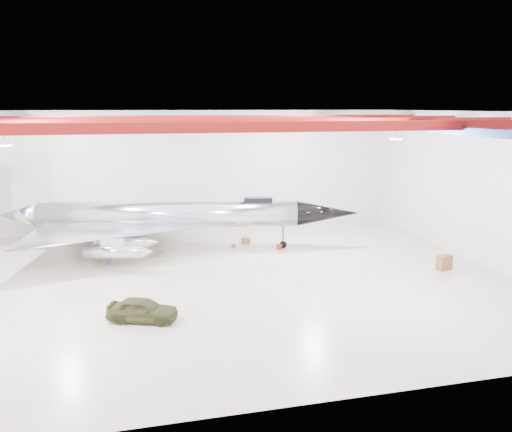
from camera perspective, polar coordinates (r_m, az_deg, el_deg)
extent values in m
plane|color=beige|center=(33.61, -5.70, -7.34)|extent=(40.00, 40.00, 0.00)
plane|color=silver|center=(46.94, -8.30, 5.14)|extent=(40.00, 0.00, 40.00)
plane|color=silver|center=(39.94, 23.89, 2.96)|extent=(0.00, 30.00, 30.00)
plane|color=#0A0F38|center=(31.66, -6.13, 11.76)|extent=(40.00, 40.00, 0.00)
cube|color=maroon|center=(22.78, -3.19, 10.09)|extent=(39.50, 0.25, 0.50)
cube|color=maroon|center=(28.70, -5.34, 10.52)|extent=(39.50, 0.25, 0.50)
cube|color=maroon|center=(34.65, -6.75, 10.80)|extent=(39.50, 0.25, 0.50)
cube|color=maroon|center=(40.61, -7.75, 10.99)|extent=(39.50, 0.25, 0.50)
cube|color=#0D184E|center=(35.26, 13.95, 10.06)|extent=(0.25, 29.50, 0.40)
cube|color=silver|center=(26.15, -26.75, 7.56)|extent=(0.55, 0.55, 0.25)
cube|color=silver|center=(29.05, 15.76, 8.76)|extent=(0.55, 0.55, 0.25)
cube|color=silver|center=(37.92, -22.65, 9.01)|extent=(0.55, 0.55, 0.25)
cube|color=silver|center=(39.97, 7.36, 9.97)|extent=(0.55, 0.55, 0.25)
cylinder|color=silver|center=(40.56, -9.98, 0.20)|extent=(20.57, 6.09, 2.06)
cone|color=black|center=(40.77, 8.21, 0.32)|extent=(5.45, 3.04, 2.06)
cone|color=silver|center=(43.84, -25.47, 0.08)|extent=(3.43, 2.63, 2.06)
cube|color=silver|center=(43.00, -24.54, 3.57)|extent=(2.85, 0.69, 4.63)
cube|color=black|center=(39.96, 0.24, 1.78)|extent=(2.38, 1.26, 0.51)
cylinder|color=silver|center=(36.12, -16.01, -3.97)|extent=(4.02, 1.68, 0.93)
cylinder|color=silver|center=(38.52, -15.09, -2.90)|extent=(4.02, 1.68, 0.93)
cylinder|color=silver|center=(44.37, -13.31, -0.81)|extent=(4.02, 1.68, 0.93)
cylinder|color=silver|center=(46.83, -12.70, -0.09)|extent=(4.02, 1.68, 0.93)
cylinder|color=#59595B|center=(40.75, 3.13, -2.40)|extent=(0.19, 0.19, 1.85)
cylinder|color=black|center=(40.92, 3.12, -3.26)|extent=(0.61, 0.34, 0.58)
cylinder|color=#59595B|center=(39.39, -16.34, -3.42)|extent=(0.19, 0.19, 1.85)
cylinder|color=black|center=(39.56, -16.29, -4.31)|extent=(0.61, 0.34, 0.58)
cylinder|color=#59595B|center=(44.22, -14.71, -1.62)|extent=(0.19, 0.19, 1.85)
cylinder|color=black|center=(44.37, -14.67, -2.42)|extent=(0.61, 0.34, 0.58)
imported|color=#3C3C1E|center=(27.94, -12.85, -10.38)|extent=(4.06, 2.67, 1.29)
cube|color=brown|center=(37.88, 20.72, -5.00)|extent=(1.24, 0.86, 1.03)
cube|color=olive|center=(38.92, -17.72, -4.82)|extent=(0.64, 0.55, 0.38)
cube|color=olive|center=(42.19, -1.18, -2.83)|extent=(0.70, 0.57, 0.48)
cube|color=#59595B|center=(38.32, -16.46, -5.11)|extent=(0.41, 0.36, 0.25)
cylinder|color=#A31B10|center=(40.54, 2.65, -3.53)|extent=(0.58, 0.58, 0.42)
cube|color=olive|center=(39.31, -10.85, -4.32)|extent=(0.52, 0.44, 0.33)
cylinder|color=#59595B|center=(40.97, -2.59, -3.43)|extent=(0.41, 0.41, 0.31)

